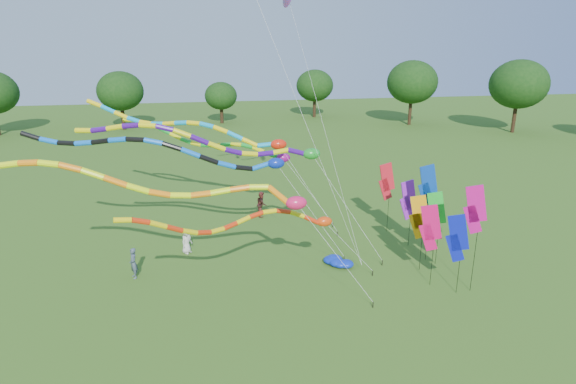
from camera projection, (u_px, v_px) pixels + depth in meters
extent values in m
plane|color=#2E5A17|center=(337.00, 314.00, 22.07)|extent=(160.00, 160.00, 0.00)
cylinder|color=#382314|center=(514.00, 122.00, 64.57)|extent=(0.50, 0.50, 2.85)
ellipsoid|color=#12360E|center=(518.00, 94.00, 63.44)|extent=(6.02, 6.02, 5.12)
cylinder|color=#382314|center=(410.00, 116.00, 70.64)|extent=(0.50, 0.50, 2.34)
ellipsoid|color=#12360E|center=(411.00, 95.00, 69.71)|extent=(4.95, 4.95, 4.20)
cylinder|color=#382314|center=(315.00, 115.00, 70.18)|extent=(0.50, 0.50, 2.97)
ellipsoid|color=#12360E|center=(316.00, 88.00, 69.00)|extent=(6.26, 6.26, 5.32)
cylinder|color=#382314|center=(221.00, 111.00, 72.58)|extent=(0.50, 0.50, 3.31)
ellipsoid|color=#12360E|center=(220.00, 82.00, 71.27)|extent=(6.98, 6.98, 5.93)
cylinder|color=#382314|center=(125.00, 119.00, 65.31)|extent=(0.50, 0.50, 3.41)
ellipsoid|color=#12360E|center=(121.00, 85.00, 63.96)|extent=(7.20, 7.20, 6.12)
cylinder|color=#382314|center=(1.00, 127.00, 61.31)|extent=(0.50, 0.50, 2.75)
cylinder|color=black|center=(373.00, 273.00, 25.60)|extent=(0.05, 0.05, 0.30)
cylinder|color=silver|center=(350.00, 247.00, 24.41)|extent=(0.02, 0.02, 4.54)
ellipsoid|color=#E83F0C|center=(324.00, 221.00, 23.26)|extent=(0.77, 0.50, 0.50)
cylinder|color=red|center=(311.00, 220.00, 23.00)|extent=(0.22, 0.22, 0.78)
cylinder|color=yellow|center=(297.00, 214.00, 22.78)|extent=(0.22, 0.22, 0.74)
cylinder|color=red|center=(283.00, 211.00, 22.57)|extent=(0.22, 0.22, 0.69)
cylinder|color=yellow|center=(269.00, 212.00, 22.35)|extent=(0.22, 0.22, 0.66)
cylinder|color=red|center=(256.00, 215.00, 22.11)|extent=(0.22, 0.22, 0.67)
cylinder|color=yellow|center=(243.00, 220.00, 21.84)|extent=(0.22, 0.22, 0.68)
cylinder|color=red|center=(230.00, 226.00, 21.51)|extent=(0.22, 0.22, 0.68)
cylinder|color=yellow|center=(217.00, 230.00, 21.12)|extent=(0.22, 0.22, 0.68)
cylinder|color=red|center=(204.00, 233.00, 20.65)|extent=(0.22, 0.22, 0.71)
cylinder|color=yellow|center=(190.00, 232.00, 20.14)|extent=(0.22, 0.22, 0.75)
cylinder|color=red|center=(174.00, 229.00, 19.62)|extent=(0.22, 0.22, 0.77)
cylinder|color=yellow|center=(158.00, 225.00, 19.12)|extent=(0.22, 0.22, 0.75)
cylinder|color=red|center=(141.00, 221.00, 18.70)|extent=(0.22, 0.22, 0.70)
cylinder|color=yellow|center=(122.00, 220.00, 18.36)|extent=(0.22, 0.22, 0.67)
cylinder|color=black|center=(373.00, 305.00, 22.57)|extent=(0.05, 0.05, 0.30)
cylinder|color=silver|center=(336.00, 254.00, 21.72)|extent=(0.02, 0.02, 6.16)
ellipsoid|color=#E51952|center=(296.00, 203.00, 20.91)|extent=(0.94, 0.61, 0.61)
cylinder|color=orange|center=(278.00, 195.00, 21.05)|extent=(0.27, 0.27, 1.15)
cylinder|color=#E7FF0D|center=(259.00, 187.00, 21.20)|extent=(0.27, 0.27, 0.85)
cylinder|color=orange|center=(240.00, 188.00, 21.18)|extent=(0.27, 0.27, 0.85)
cylinder|color=#E7FF0D|center=(221.00, 191.00, 21.11)|extent=(0.27, 0.27, 0.86)
cylinder|color=orange|center=(201.00, 194.00, 20.98)|extent=(0.27, 0.27, 0.86)
cylinder|color=#E7FF0D|center=(181.00, 195.00, 20.79)|extent=(0.27, 0.27, 0.87)
cylinder|color=orange|center=(160.00, 194.00, 20.53)|extent=(0.27, 0.27, 0.90)
cylinder|color=#E7FF0D|center=(138.00, 189.00, 20.24)|extent=(0.27, 0.27, 0.93)
cylinder|color=orange|center=(115.00, 182.00, 19.96)|extent=(0.27, 0.27, 0.94)
cylinder|color=#E7FF0D|center=(93.00, 174.00, 19.72)|extent=(0.27, 0.27, 0.92)
cylinder|color=orange|center=(70.00, 167.00, 19.56)|extent=(0.27, 0.27, 0.88)
cylinder|color=#E7FF0D|center=(49.00, 164.00, 19.52)|extent=(0.27, 0.27, 0.85)
cylinder|color=orange|center=(29.00, 163.00, 19.57)|extent=(0.27, 0.27, 0.86)
cylinder|color=#E7FF0D|center=(10.00, 164.00, 19.71)|extent=(0.27, 0.27, 0.87)
cylinder|color=black|center=(382.00, 263.00, 26.80)|extent=(0.05, 0.05, 0.30)
cylinder|color=silver|center=(348.00, 209.00, 25.66)|extent=(0.02, 0.02, 7.39)
ellipsoid|color=#1A9123|center=(312.00, 154.00, 24.57)|extent=(0.90, 0.58, 0.58)
cylinder|color=#3F0B82|center=(297.00, 152.00, 24.71)|extent=(0.26, 0.26, 0.93)
cylinder|color=yellow|center=(281.00, 151.00, 24.80)|extent=(0.26, 0.26, 0.82)
cylinder|color=#3F0B82|center=(265.00, 154.00, 24.61)|extent=(0.26, 0.26, 0.83)
cylinder|color=yellow|center=(249.00, 154.00, 24.35)|extent=(0.26, 0.26, 0.84)
cylinder|color=#3F0B82|center=(233.00, 151.00, 24.05)|extent=(0.26, 0.26, 0.87)
cylinder|color=yellow|center=(217.00, 146.00, 23.73)|extent=(0.26, 0.26, 0.90)
cylinder|color=#3F0B82|center=(199.00, 140.00, 23.43)|extent=(0.26, 0.26, 0.90)
cylinder|color=yellow|center=(182.00, 133.00, 23.19)|extent=(0.26, 0.26, 0.87)
cylinder|color=#3F0B82|center=(165.00, 128.00, 23.04)|extent=(0.26, 0.26, 0.83)
cylinder|color=yellow|center=(148.00, 126.00, 23.00)|extent=(0.26, 0.26, 0.81)
cylinder|color=#3F0B82|center=(131.00, 126.00, 23.06)|extent=(0.26, 0.26, 0.82)
cylinder|color=yellow|center=(115.00, 128.00, 23.19)|extent=(0.26, 0.26, 0.84)
cylinder|color=#3F0B82|center=(99.00, 130.00, 23.34)|extent=(0.26, 0.26, 0.84)
cylinder|color=yellow|center=(84.00, 131.00, 23.48)|extent=(0.26, 0.26, 0.83)
cylinder|color=black|center=(344.00, 258.00, 27.32)|extent=(0.05, 0.05, 0.30)
cylinder|color=silver|center=(311.00, 212.00, 26.27)|extent=(0.02, 0.02, 6.74)
ellipsoid|color=#0C28B2|center=(276.00, 163.00, 25.25)|extent=(0.90, 0.58, 0.58)
cylinder|color=blue|center=(261.00, 166.00, 25.25)|extent=(0.26, 0.26, 0.93)
cylinder|color=black|center=(244.00, 168.00, 25.12)|extent=(0.26, 0.26, 0.92)
cylinder|color=blue|center=(227.00, 165.00, 24.79)|extent=(0.26, 0.26, 0.95)
cylinder|color=black|center=(209.00, 160.00, 24.46)|extent=(0.26, 0.26, 0.98)
cylinder|color=blue|center=(190.00, 153.00, 24.16)|extent=(0.26, 0.26, 0.97)
cylinder|color=black|center=(172.00, 146.00, 23.94)|extent=(0.26, 0.26, 0.94)
cylinder|color=blue|center=(153.00, 142.00, 23.81)|extent=(0.26, 0.26, 0.91)
cylinder|color=black|center=(135.00, 140.00, 23.79)|extent=(0.26, 0.26, 0.90)
cylinder|color=blue|center=(118.00, 140.00, 23.86)|extent=(0.26, 0.26, 0.91)
cylinder|color=black|center=(100.00, 141.00, 23.98)|extent=(0.26, 0.26, 0.92)
cylinder|color=blue|center=(84.00, 143.00, 24.12)|extent=(0.26, 0.26, 0.91)
cylinder|color=black|center=(67.00, 143.00, 24.22)|extent=(0.26, 0.26, 0.90)
cylinder|color=blue|center=(49.00, 141.00, 24.25)|extent=(0.26, 0.26, 0.91)
cylinder|color=black|center=(31.00, 136.00, 24.18)|extent=(0.26, 0.26, 0.94)
cylinder|color=black|center=(337.00, 234.00, 30.80)|extent=(0.05, 0.05, 0.30)
cylinder|color=silver|center=(309.00, 189.00, 30.28)|extent=(0.02, 0.02, 6.73)
ellipsoid|color=red|center=(279.00, 144.00, 29.81)|extent=(1.01, 0.65, 0.65)
cylinder|color=#0D9DDD|center=(265.00, 145.00, 29.78)|extent=(0.29, 0.29, 1.00)
cylinder|color=yellow|center=(250.00, 142.00, 29.67)|extent=(0.29, 0.29, 1.01)
cylinder|color=#0D9DDD|center=(235.00, 136.00, 29.65)|extent=(0.29, 0.29, 0.99)
cylinder|color=yellow|center=(221.00, 130.00, 29.71)|extent=(0.29, 0.29, 0.96)
cylinder|color=#0D9DDD|center=(207.00, 125.00, 29.88)|extent=(0.29, 0.29, 0.93)
cylinder|color=yellow|center=(194.00, 123.00, 30.14)|extent=(0.29, 0.29, 0.92)
cylinder|color=#0D9DDD|center=(181.00, 123.00, 30.48)|extent=(0.29, 0.29, 0.94)
cylinder|color=yellow|center=(169.00, 124.00, 30.87)|extent=(0.29, 0.29, 0.94)
cylinder|color=#0D9DDD|center=(158.00, 124.00, 31.24)|extent=(0.29, 0.29, 0.93)
cylinder|color=yellow|center=(146.00, 123.00, 31.57)|extent=(0.29, 0.29, 0.93)
cylinder|color=#0D9DDD|center=(134.00, 120.00, 31.81)|extent=(0.29, 0.29, 0.94)
cylinder|color=yellow|center=(121.00, 115.00, 31.96)|extent=(0.29, 0.29, 0.97)
cylinder|color=#0D9DDD|center=(108.00, 109.00, 32.01)|extent=(0.29, 0.29, 0.99)
cylinder|color=yellow|center=(94.00, 103.00, 32.00)|extent=(0.29, 0.29, 0.99)
cylinder|color=black|center=(333.00, 225.00, 32.26)|extent=(0.05, 0.05, 0.30)
cylinder|color=silver|center=(308.00, 191.00, 31.93)|extent=(0.02, 0.02, 5.49)
ellipsoid|color=#900D70|center=(283.00, 158.00, 31.64)|extent=(0.94, 0.60, 0.60)
cylinder|color=green|center=(271.00, 155.00, 31.48)|extent=(0.27, 0.27, 1.06)
cylinder|color=yellow|center=(259.00, 150.00, 31.31)|extent=(0.27, 0.27, 0.83)
cylinder|color=green|center=(247.00, 146.00, 31.51)|extent=(0.27, 0.27, 0.81)
cylinder|color=yellow|center=(237.00, 145.00, 31.81)|extent=(0.27, 0.27, 0.81)
cylinder|color=green|center=(226.00, 145.00, 32.17)|extent=(0.27, 0.27, 0.82)
cylinder|color=yellow|center=(216.00, 145.00, 32.56)|extent=(0.27, 0.27, 0.82)
cylinder|color=green|center=(206.00, 145.00, 32.92)|extent=(0.27, 0.27, 0.81)
cylinder|color=yellow|center=(196.00, 144.00, 33.21)|extent=(0.27, 0.27, 0.81)
cylinder|color=green|center=(186.00, 141.00, 33.41)|extent=(0.27, 0.27, 0.83)
cylinder|color=yellow|center=(176.00, 136.00, 33.52)|extent=(0.27, 0.27, 0.86)
cylinder|color=green|center=(164.00, 131.00, 33.53)|extent=(0.27, 0.27, 0.88)
cylinder|color=yellow|center=(153.00, 126.00, 33.50)|extent=(0.27, 0.27, 0.86)
cylinder|color=green|center=(141.00, 122.00, 33.44)|extent=(0.27, 0.27, 0.84)
cylinder|color=yellow|center=(129.00, 120.00, 33.39)|extent=(0.27, 0.27, 0.82)
cylinder|color=black|center=(362.00, 268.00, 26.20)|extent=(0.04, 0.04, 0.30)
cylinder|color=silver|center=(302.00, 113.00, 25.24)|extent=(0.01, 0.01, 17.71)
cylinder|color=black|center=(362.00, 268.00, 26.20)|extent=(0.04, 0.04, 0.30)
cylinder|color=silver|center=(266.00, 24.00, 21.58)|extent=(0.01, 0.01, 26.78)
cylinder|color=black|center=(362.00, 268.00, 26.20)|extent=(0.04, 0.04, 0.30)
cylinder|color=silver|center=(324.00, 129.00, 26.05)|extent=(0.01, 0.01, 15.41)
cylinder|color=black|center=(433.00, 249.00, 24.11)|extent=(0.02, 0.02, 4.01)
cube|color=#E40C5D|center=(431.00, 222.00, 23.72)|extent=(1.10, 0.52, 1.93)
cube|color=#E40C5D|center=(428.00, 237.00, 23.98)|extent=(0.96, 0.46, 1.51)
cylinder|color=black|center=(429.00, 216.00, 26.71)|extent=(0.02, 0.02, 5.29)
cube|color=#0B3BA2|center=(429.00, 181.00, 26.06)|extent=(1.16, 0.15, 1.93)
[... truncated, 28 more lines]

